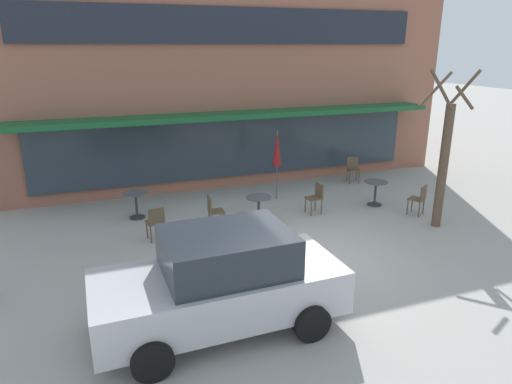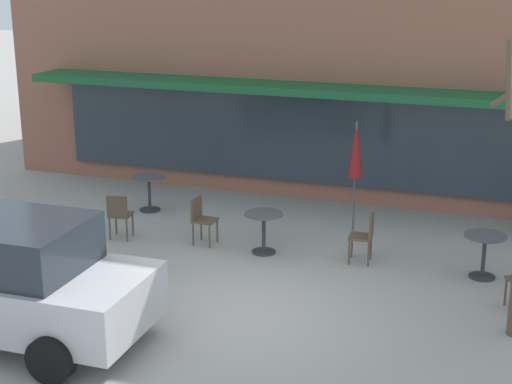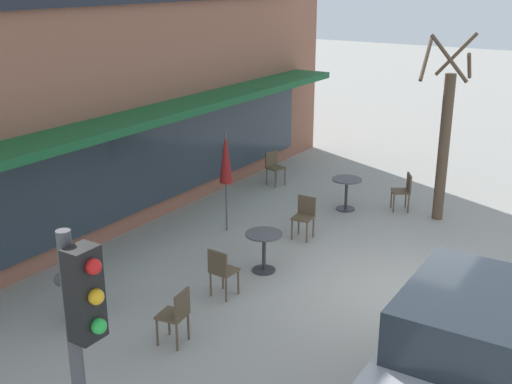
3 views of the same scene
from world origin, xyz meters
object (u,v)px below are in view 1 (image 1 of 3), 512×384
Objects in this scene: cafe_chair_3 at (156,221)px; cafe_chair_2 at (419,198)px; cafe_table_by_tree at (136,201)px; cafe_chair_1 at (353,168)px; cafe_table_near_wall at (259,205)px; patio_umbrella_green_folded at (277,149)px; cafe_chair_0 at (316,196)px; parked_sedan at (221,281)px; cafe_table_streetside at (376,189)px; street_tree at (444,157)px; cafe_chair_4 at (213,210)px.

cafe_chair_2 is at bearing -5.98° from cafe_chair_3.
cafe_chair_1 is at bearing 7.48° from cafe_table_by_tree.
cafe_table_near_wall is at bearing -150.68° from cafe_chair_1.
patio_umbrella_green_folded reaches higher than cafe_chair_0.
patio_umbrella_green_folded is 0.52× the size of parked_sedan.
cafe_chair_2 is at bearing -12.59° from cafe_table_near_wall.
cafe_table_streetside is at bearing -106.15° from cafe_chair_1.
street_tree is at bearing -73.31° from cafe_table_streetside.
cafe_chair_4 is 6.18m from street_tree.
street_tree reaches higher than cafe_chair_0.
patio_umbrella_green_folded reaches higher than cafe_chair_3.
street_tree reaches higher than cafe_chair_4.
cafe_table_by_tree is 0.85× the size of cafe_chair_4.
cafe_chair_0 is 3.09m from cafe_chair_4.
cafe_chair_0 is (0.57, -1.60, -1.10)m from patio_umbrella_green_folded.
cafe_chair_4 is 0.21× the size of parked_sedan.
cafe_chair_2 is 1.62m from street_tree.
parked_sedan is at bearing -134.81° from cafe_chair_1.
cafe_chair_2 is 7.41m from cafe_chair_3.
cafe_chair_0 reaches higher than cafe_table_by_tree.
cafe_table_streetside is 0.85× the size of cafe_chair_0.
cafe_chair_1 is 1.00× the size of cafe_chair_3.
cafe_chair_0 is at bearing 156.79° from cafe_chair_2.
patio_umbrella_green_folded reaches higher than cafe_chair_1.
cafe_chair_2 is 1.00× the size of cafe_chair_3.
cafe_chair_2 is (7.65, -2.56, 0.01)m from cafe_table_by_tree.
cafe_table_near_wall is at bearing -2.91° from cafe_chair_4.
cafe_table_near_wall is 1.00× the size of cafe_table_streetside.
parked_sedan is at bearing -120.35° from patio_umbrella_green_folded.
cafe_chair_4 is (-3.09, -0.08, 0.00)m from cafe_chair_0.
cafe_chair_0 is at bearing 4.63° from cafe_table_near_wall.
street_tree reaches higher than cafe_chair_3.
cafe_table_by_tree is 0.85× the size of cafe_chair_2.
cafe_chair_4 is (-2.52, -1.69, -1.10)m from patio_umbrella_green_folded.
cafe_chair_2 is 1.00× the size of cafe_chair_4.
cafe_chair_0 is at bearing 47.38° from parked_sedan.
cafe_chair_3 is 0.21× the size of parked_sedan.
street_tree is (0.60, -2.00, 1.40)m from cafe_table_streetside.
parked_sedan reaches higher than cafe_chair_2.
patio_umbrella_green_folded is at bearing 109.47° from cafe_chair_0.
cafe_table_by_tree is 0.18× the size of street_tree.
patio_umbrella_green_folded is (4.38, 0.20, 1.11)m from cafe_table_by_tree.
cafe_chair_4 is at bearing -38.76° from cafe_table_by_tree.
cafe_chair_1 reaches higher than cafe_table_near_wall.
cafe_table_near_wall is 0.85× the size of cafe_chair_3.
cafe_table_by_tree is at bearing 168.55° from cafe_table_streetside.
cafe_chair_1 is 0.21× the size of parked_sedan.
cafe_table_streetside is 0.85× the size of cafe_chair_3.
cafe_table_by_tree is 4.52m from patio_umbrella_green_folded.
cafe_table_streetside is 1.34m from cafe_chair_2.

